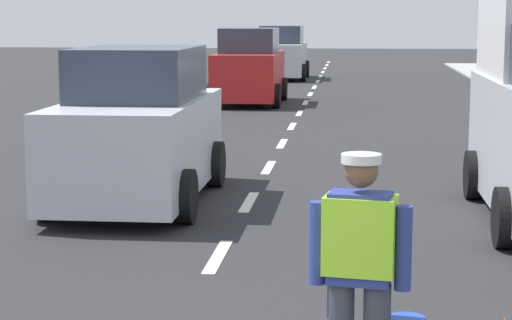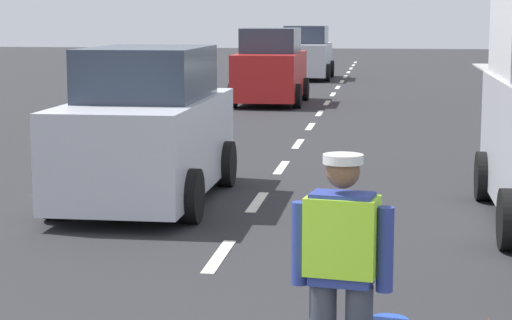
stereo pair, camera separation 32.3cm
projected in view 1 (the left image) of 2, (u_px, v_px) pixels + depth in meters
name	position (u px, v px, depth m)	size (l,w,h in m)	color
ground_plane	(300.00, 112.00, 25.18)	(96.00, 96.00, 0.00)	#28282B
lane_center_line	(308.00, 98.00, 29.31)	(0.14, 46.40, 0.01)	silver
road_worker	(363.00, 266.00, 6.20)	(0.77, 0.36, 1.67)	#383D4C
car_oncoming_second	(249.00, 69.00, 27.44)	(2.01, 4.03, 2.16)	red
car_oncoming_lead	(138.00, 131.00, 13.00)	(1.97, 4.16, 2.11)	silver
car_oncoming_third	(282.00, 54.00, 37.99)	(2.07, 4.27, 2.11)	silver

